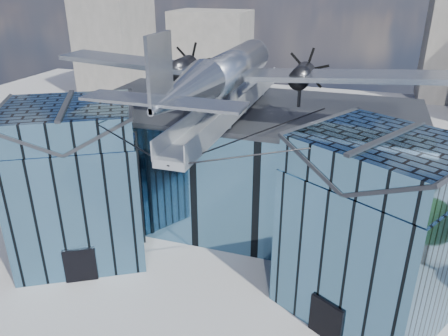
% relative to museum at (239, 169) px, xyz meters
% --- Properties ---
extents(ground_plane, '(120.00, 120.00, 0.00)m').
position_rel_museum_xyz_m(ground_plane, '(-0.00, -5.82, -5.54)').
color(ground_plane, gray).
extents(museum, '(32.88, 24.50, 17.60)m').
position_rel_museum_xyz_m(museum, '(0.00, 0.00, 0.00)').
color(museum, teal).
rests_on(museum, ground).
extents(bg_towers, '(77.00, 24.50, 26.00)m').
position_rel_museum_xyz_m(bg_towers, '(1.45, 44.67, 4.47)').
color(bg_towers, slate).
rests_on(bg_towers, ground).
extents(tree_side_w, '(3.13, 3.13, 4.81)m').
position_rel_museum_xyz_m(tree_side_w, '(-20.02, 3.74, -2.28)').
color(tree_side_w, '#341F15').
rests_on(tree_side_w, ground).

